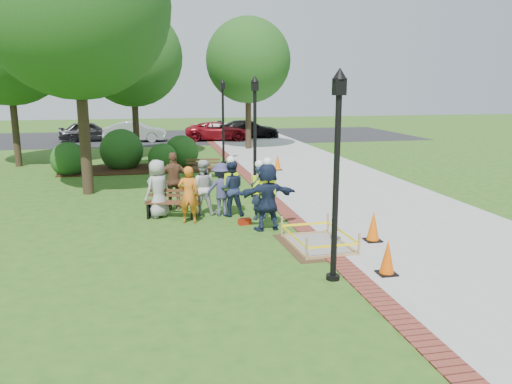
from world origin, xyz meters
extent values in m
plane|color=#285116|center=(0.00, 0.00, 0.00)|extent=(100.00, 100.00, 0.00)
cube|color=#9E9E99|center=(5.00, 10.00, 0.01)|extent=(6.00, 60.00, 0.02)
cube|color=maroon|center=(1.75, 10.00, 0.01)|extent=(0.50, 60.00, 0.03)
cube|color=#381E0F|center=(-3.00, 12.00, 0.02)|extent=(7.00, 3.00, 0.05)
cube|color=black|center=(0.00, 27.00, 0.00)|extent=(36.00, 12.00, 0.01)
cube|color=#47331E|center=(1.66, -0.83, 0.00)|extent=(1.80, 2.38, 0.01)
cube|color=gray|center=(1.66, -0.83, 0.02)|extent=(1.28, 1.85, 0.04)
cube|color=tan|center=(1.66, -0.83, 0.04)|extent=(1.41, 1.98, 0.08)
cube|color=tan|center=(1.66, -0.83, 0.28)|extent=(1.44, 2.01, 0.55)
cube|color=yellow|center=(1.66, -0.83, 0.30)|extent=(1.39, 1.96, 0.06)
cube|color=brown|center=(-1.80, 2.66, 0.47)|extent=(1.61, 0.86, 0.04)
cube|color=brown|center=(-1.73, 2.90, 0.71)|extent=(1.50, 0.47, 0.25)
cube|color=black|center=(-1.80, 2.66, 0.23)|extent=(1.49, 0.88, 0.45)
cube|color=brown|center=(-0.17, 9.19, 0.45)|extent=(1.51, 0.56, 0.04)
cube|color=brown|center=(-0.15, 9.42, 0.68)|extent=(1.47, 0.17, 0.24)
cube|color=black|center=(-0.17, 9.19, 0.22)|extent=(1.38, 0.60, 0.43)
cube|color=black|center=(2.45, -3.00, 0.03)|extent=(0.39, 0.39, 0.05)
cone|color=#DD5006|center=(2.45, -3.00, 0.41)|extent=(0.31, 0.31, 0.72)
cube|color=black|center=(3.15, -0.78, 0.03)|extent=(0.41, 0.41, 0.05)
cone|color=#E15A07|center=(3.15, -0.78, 0.43)|extent=(0.32, 0.32, 0.75)
cube|color=black|center=(3.44, 10.34, 0.03)|extent=(0.40, 0.40, 0.05)
cone|color=#FB6607|center=(3.44, 10.34, 0.42)|extent=(0.31, 0.31, 0.73)
cube|color=#981D0B|center=(0.22, 1.45, 0.09)|extent=(0.39, 0.28, 0.18)
cylinder|color=black|center=(1.25, -3.00, 1.90)|extent=(0.12, 0.12, 3.80)
cube|color=black|center=(1.25, -3.00, 3.90)|extent=(0.22, 0.22, 0.32)
cone|color=black|center=(1.25, -3.00, 4.15)|extent=(0.28, 0.28, 0.22)
cylinder|color=black|center=(1.25, -3.00, 0.05)|extent=(0.28, 0.28, 0.10)
cylinder|color=black|center=(1.25, 5.00, 1.90)|extent=(0.12, 0.12, 3.80)
cube|color=black|center=(1.25, 5.00, 3.90)|extent=(0.22, 0.22, 0.32)
cone|color=black|center=(1.25, 5.00, 4.15)|extent=(0.28, 0.28, 0.22)
cylinder|color=black|center=(1.25, 5.00, 0.05)|extent=(0.28, 0.28, 0.10)
cylinder|color=black|center=(1.25, 13.00, 1.90)|extent=(0.12, 0.12, 3.80)
cube|color=black|center=(1.25, 13.00, 3.90)|extent=(0.22, 0.22, 0.32)
cone|color=black|center=(1.25, 13.00, 4.15)|extent=(0.28, 0.28, 0.22)
cylinder|color=black|center=(1.25, 13.00, 0.05)|extent=(0.28, 0.28, 0.10)
cylinder|color=#3D2D1E|center=(-4.68, 6.77, 2.75)|extent=(0.39, 0.39, 5.50)
sphere|color=#154C18|center=(-4.68, 6.77, 6.68)|extent=(6.55, 6.55, 6.55)
cylinder|color=#3D2D1E|center=(-3.13, 15.73, 2.23)|extent=(0.34, 0.34, 4.46)
sphere|color=#154C18|center=(-3.13, 15.73, 5.41)|extent=(5.24, 5.24, 5.24)
cylinder|color=#3D2D1E|center=(3.65, 18.72, 2.23)|extent=(0.36, 0.36, 4.47)
sphere|color=#154C18|center=(3.65, 18.72, 5.43)|extent=(5.19, 5.19, 5.19)
cylinder|color=#3D2D1E|center=(-8.82, 14.18, 2.41)|extent=(0.33, 0.33, 4.83)
sphere|color=#154C18|center=(-8.82, 14.18, 5.86)|extent=(5.81, 5.81, 5.81)
sphere|color=#154C18|center=(-6.00, 11.19, 0.00)|extent=(1.58, 1.58, 1.58)
sphere|color=#154C18|center=(-3.76, 12.52, 0.00)|extent=(2.05, 2.05, 2.05)
sphere|color=#154C18|center=(-1.84, 11.57, 0.00)|extent=(1.37, 1.37, 1.37)
sphere|color=#154C18|center=(-0.92, 12.36, 0.00)|extent=(1.68, 1.68, 1.68)
sphere|color=#154C18|center=(-3.36, 13.25, 0.00)|extent=(0.91, 0.91, 0.91)
imported|color=#9B9B9B|center=(-2.19, 2.81, 0.88)|extent=(0.66, 0.64, 1.76)
imported|color=orange|center=(-1.33, 1.99, 0.83)|extent=(0.58, 0.42, 1.67)
imported|color=silver|center=(-0.84, 2.87, 0.85)|extent=(0.61, 0.46, 1.71)
imported|color=brown|center=(-1.66, 3.73, 0.93)|extent=(0.60, 0.39, 1.85)
imported|color=#36365E|center=(-0.29, 2.62, 0.81)|extent=(0.52, 0.34, 1.63)
imported|color=#161E3A|center=(0.73, 0.81, 0.94)|extent=(0.63, 0.44, 1.88)
cube|color=#B8E012|center=(0.73, 0.81, 1.21)|extent=(0.42, 0.26, 0.52)
sphere|color=white|center=(0.73, 0.81, 1.90)|extent=(0.25, 0.25, 0.25)
imported|color=#17233C|center=(0.75, 1.96, 0.82)|extent=(0.62, 0.52, 1.64)
cube|color=#B8E012|center=(0.75, 1.96, 1.05)|extent=(0.42, 0.26, 0.52)
sphere|color=white|center=(0.75, 1.96, 1.67)|extent=(0.25, 0.25, 0.25)
imported|color=#1B2347|center=(-0.01, 2.52, 0.85)|extent=(0.55, 0.36, 1.70)
cube|color=#B8E012|center=(-0.01, 2.52, 1.09)|extent=(0.42, 0.26, 0.52)
sphere|color=white|center=(-0.01, 2.52, 1.73)|extent=(0.25, 0.25, 0.25)
imported|color=#252528|center=(-6.68, 25.26, 0.00)|extent=(2.49, 4.90, 1.54)
imported|color=#B3B4B9|center=(-3.47, 24.32, 0.00)|extent=(2.57, 4.94, 1.55)
imported|color=maroon|center=(2.46, 24.01, 0.00)|extent=(2.44, 4.67, 1.46)
imported|color=black|center=(4.92, 25.23, 0.00)|extent=(2.18, 4.58, 1.46)
camera|label=1|loc=(-2.28, -12.17, 3.92)|focal=35.00mm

